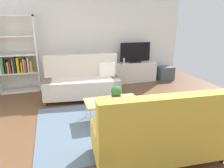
{
  "coord_description": "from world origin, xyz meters",
  "views": [
    {
      "loc": [
        -1.05,
        -3.64,
        2.0
      ],
      "look_at": [
        0.17,
        0.41,
        0.65
      ],
      "focal_mm": 33.02,
      "sensor_mm": 36.0,
      "label": 1
    }
  ],
  "objects_px": {
    "table_book_0": "(104,99)",
    "vase_0": "(117,60)",
    "bookshelf": "(16,58)",
    "storage_trunk": "(165,73)",
    "couch_beige": "(83,81)",
    "tv_console": "(134,72)",
    "coffee_table": "(112,102)",
    "couch_green": "(160,132)",
    "potted_plant": "(116,93)",
    "tv": "(135,53)",
    "bottle_0": "(124,61)"
  },
  "relations": [
    {
      "from": "potted_plant",
      "to": "table_book_0",
      "type": "bearing_deg",
      "value": 152.52
    },
    {
      "from": "tv_console",
      "to": "table_book_0",
      "type": "bearing_deg",
      "value": -125.12
    },
    {
      "from": "potted_plant",
      "to": "tv",
      "type": "bearing_deg",
      "value": 59.66
    },
    {
      "from": "coffee_table",
      "to": "tv_console",
      "type": "bearing_deg",
      "value": 58.17
    },
    {
      "from": "couch_beige",
      "to": "tv_console",
      "type": "bearing_deg",
      "value": -145.79
    },
    {
      "from": "table_book_0",
      "to": "vase_0",
      "type": "height_order",
      "value": "vase_0"
    },
    {
      "from": "couch_beige",
      "to": "potted_plant",
      "type": "relative_size",
      "value": 6.33
    },
    {
      "from": "table_book_0",
      "to": "tv_console",
      "type": "bearing_deg",
      "value": 54.88
    },
    {
      "from": "bookshelf",
      "to": "storage_trunk",
      "type": "relative_size",
      "value": 4.04
    },
    {
      "from": "tv",
      "to": "bookshelf",
      "type": "distance_m",
      "value": 3.52
    },
    {
      "from": "storage_trunk",
      "to": "tv_console",
      "type": "bearing_deg",
      "value": 174.81
    },
    {
      "from": "bookshelf",
      "to": "table_book_0",
      "type": "height_order",
      "value": "bookshelf"
    },
    {
      "from": "potted_plant",
      "to": "bottle_0",
      "type": "relative_size",
      "value": 1.85
    },
    {
      "from": "vase_0",
      "to": "bottle_0",
      "type": "xyz_separation_m",
      "value": [
        0.19,
        -0.09,
        -0.0
      ]
    },
    {
      "from": "couch_beige",
      "to": "potted_plant",
      "type": "distance_m",
      "value": 1.54
    },
    {
      "from": "storage_trunk",
      "to": "potted_plant",
      "type": "relative_size",
      "value": 1.66
    },
    {
      "from": "table_book_0",
      "to": "coffee_table",
      "type": "bearing_deg",
      "value": -23.84
    },
    {
      "from": "tv_console",
      "to": "tv",
      "type": "relative_size",
      "value": 1.4
    },
    {
      "from": "storage_trunk",
      "to": "bookshelf",
      "type": "bearing_deg",
      "value": 178.51
    },
    {
      "from": "tv_console",
      "to": "table_book_0",
      "type": "distance_m",
      "value": 2.85
    },
    {
      "from": "coffee_table",
      "to": "couch_beige",
      "type": "bearing_deg",
      "value": 104.95
    },
    {
      "from": "couch_green",
      "to": "potted_plant",
      "type": "height_order",
      "value": "couch_green"
    },
    {
      "from": "potted_plant",
      "to": "vase_0",
      "type": "height_order",
      "value": "vase_0"
    },
    {
      "from": "tv_console",
      "to": "tv",
      "type": "xyz_separation_m",
      "value": [
        0.0,
        -0.02,
        0.63
      ]
    },
    {
      "from": "coffee_table",
      "to": "potted_plant",
      "type": "distance_m",
      "value": 0.2
    },
    {
      "from": "tv_console",
      "to": "storage_trunk",
      "type": "bearing_deg",
      "value": -5.19
    },
    {
      "from": "couch_green",
      "to": "bottle_0",
      "type": "height_order",
      "value": "couch_green"
    },
    {
      "from": "table_book_0",
      "to": "bottle_0",
      "type": "distance_m",
      "value": 2.63
    },
    {
      "from": "bookshelf",
      "to": "table_book_0",
      "type": "relative_size",
      "value": 8.75
    },
    {
      "from": "couch_green",
      "to": "tv",
      "type": "xyz_separation_m",
      "value": [
        1.21,
        3.8,
        0.51
      ]
    },
    {
      "from": "bookshelf",
      "to": "couch_beige",
      "type": "bearing_deg",
      "value": -31.19
    },
    {
      "from": "couch_green",
      "to": "table_book_0",
      "type": "xyz_separation_m",
      "value": [
        -0.43,
        1.49,
        -0.01
      ]
    },
    {
      "from": "tv_console",
      "to": "vase_0",
      "type": "bearing_deg",
      "value": 175.07
    },
    {
      "from": "storage_trunk",
      "to": "couch_green",
      "type": "bearing_deg",
      "value": -121.86
    },
    {
      "from": "tv",
      "to": "couch_green",
      "type": "bearing_deg",
      "value": -107.69
    },
    {
      "from": "bookshelf",
      "to": "table_book_0",
      "type": "distance_m",
      "value": 3.06
    },
    {
      "from": "table_book_0",
      "to": "storage_trunk",
      "type": "bearing_deg",
      "value": 39.16
    },
    {
      "from": "table_book_0",
      "to": "bottle_0",
      "type": "relative_size",
      "value": 1.42
    },
    {
      "from": "bookshelf",
      "to": "bottle_0",
      "type": "bearing_deg",
      "value": -1.1
    },
    {
      "from": "couch_green",
      "to": "vase_0",
      "type": "bearing_deg",
      "value": 84.92
    },
    {
      "from": "storage_trunk",
      "to": "vase_0",
      "type": "relative_size",
      "value": 2.9
    },
    {
      "from": "couch_green",
      "to": "tv_console",
      "type": "distance_m",
      "value": 4.01
    },
    {
      "from": "tv",
      "to": "bookshelf",
      "type": "bearing_deg",
      "value": 179.35
    },
    {
      "from": "potted_plant",
      "to": "coffee_table",
      "type": "bearing_deg",
      "value": 145.32
    },
    {
      "from": "storage_trunk",
      "to": "bottle_0",
      "type": "xyz_separation_m",
      "value": [
        -1.49,
        0.06,
        0.5
      ]
    },
    {
      "from": "storage_trunk",
      "to": "bottle_0",
      "type": "distance_m",
      "value": 1.57
    },
    {
      "from": "vase_0",
      "to": "tv",
      "type": "bearing_deg",
      "value": -6.88
    },
    {
      "from": "couch_green",
      "to": "potted_plant",
      "type": "distance_m",
      "value": 1.39
    },
    {
      "from": "couch_beige",
      "to": "tv_console",
      "type": "relative_size",
      "value": 1.42
    },
    {
      "from": "couch_beige",
      "to": "table_book_0",
      "type": "xyz_separation_m",
      "value": [
        0.23,
        -1.35,
        -0.01
      ]
    }
  ]
}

